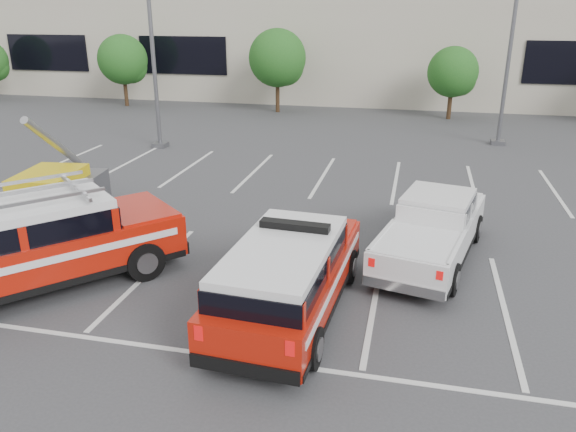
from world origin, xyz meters
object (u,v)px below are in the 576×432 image
at_px(ladder_suv, 39,248).
at_px(utility_rig, 47,198).
at_px(light_pole_left, 151,27).
at_px(white_pickup, 432,235).
at_px(fire_chief_suv, 289,281).
at_px(light_pole_mid, 513,26).
at_px(tree_mid_left, 279,60).
at_px(tree_left, 124,61).
at_px(convention_building, 380,25).
at_px(tree_mid_right, 454,74).

relative_size(ladder_suv, utility_rig, 1.48).
xyz_separation_m(light_pole_left, white_pickup, (11.87, -9.61, -4.55)).
relative_size(light_pole_left, fire_chief_suv, 1.87).
height_order(light_pole_left, white_pickup, light_pole_left).
bearing_deg(light_pole_mid, light_pole_left, -165.07).
bearing_deg(light_pole_left, light_pole_mid, 14.93).
bearing_deg(light_pole_left, fire_chief_suv, -55.54).
xyz_separation_m(light_pole_mid, fire_chief_suv, (-5.99, -17.13, -4.41)).
relative_size(tree_mid_left, utility_rig, 1.21).
height_order(light_pole_mid, white_pickup, light_pole_mid).
bearing_deg(utility_rig, tree_left, 104.82).
relative_size(tree_mid_left, ladder_suv, 0.82).
xyz_separation_m(light_pole_mid, white_pickup, (-3.13, -13.61, -4.55)).
bearing_deg(light_pole_mid, fire_chief_suv, -109.28).
bearing_deg(white_pickup, convention_building, 109.96).
bearing_deg(fire_chief_suv, light_pole_left, 127.85).
xyz_separation_m(tree_left, light_pole_mid, (21.91, -6.05, 2.41)).
bearing_deg(utility_rig, light_pole_mid, 36.04).
bearing_deg(tree_mid_right, ladder_suv, -112.99).
height_order(convention_building, fire_chief_suv, convention_building).
xyz_separation_m(tree_mid_left, fire_chief_suv, (5.92, -23.17, -2.27)).
relative_size(convention_building, white_pickup, 10.94).
distance_m(tree_left, fire_chief_suv, 28.18).
bearing_deg(tree_mid_left, light_pole_mid, -26.92).
distance_m(light_pole_left, ladder_suv, 14.15).
height_order(light_pole_left, ladder_suv, light_pole_left).
height_order(tree_left, tree_mid_left, tree_mid_left).
bearing_deg(light_pole_mid, utility_rig, -137.23).
xyz_separation_m(tree_mid_left, ladder_suv, (0.18, -23.14, -2.12)).
distance_m(light_pole_mid, white_pickup, 14.69).
distance_m(tree_left, light_pole_mid, 22.86).
bearing_deg(tree_mid_right, convention_building, 116.57).
bearing_deg(light_pole_left, ladder_suv, -75.96).
distance_m(tree_mid_left, fire_chief_suv, 24.02).
bearing_deg(tree_mid_left, light_pole_left, -107.10).
distance_m(tree_mid_right, light_pole_mid, 6.88).
distance_m(tree_mid_left, utility_rig, 19.57).
height_order(tree_mid_right, utility_rig, tree_mid_right).
relative_size(tree_left, utility_rig, 1.10).
height_order(convention_building, light_pole_left, convention_building).
distance_m(convention_building, fire_chief_suv, 33.24).
bearing_deg(light_pole_mid, ladder_suv, -124.45).
height_order(tree_mid_left, light_pole_left, light_pole_left).
bearing_deg(tree_mid_left, ladder_suv, -89.55).
height_order(convention_building, ladder_suv, convention_building).
distance_m(white_pickup, ladder_suv, 9.28).
relative_size(convention_building, fire_chief_suv, 10.98).
bearing_deg(utility_rig, white_pickup, -8.71).
bearing_deg(convention_building, light_pole_mid, -66.74).
bearing_deg(light_pole_mid, tree_mid_left, 153.08).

